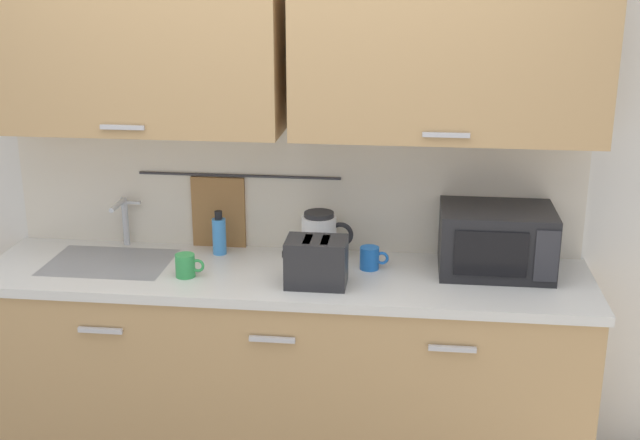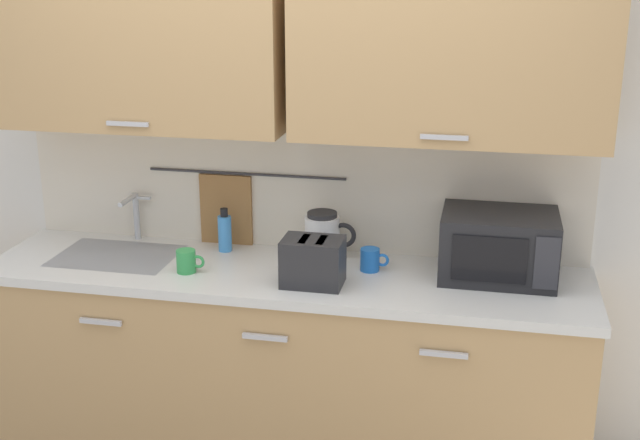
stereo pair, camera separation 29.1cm
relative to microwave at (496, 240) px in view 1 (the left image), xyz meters
name	(u,v)px [view 1 (the left image)]	position (x,y,z in m)	size (l,w,h in m)	color
counter_unit	(283,367)	(-0.88, -0.11, -0.58)	(2.53, 0.64, 0.90)	tan
back_wall_assembly	(291,113)	(-0.87, 0.12, 0.49)	(3.70, 0.41, 2.50)	silver
sink_faucet	(124,216)	(-1.63, 0.12, 0.01)	(0.09, 0.17, 0.22)	#B2B5BA
microwave	(496,240)	(0.00, 0.00, 0.00)	(0.46, 0.35, 0.27)	black
electric_kettle	(320,236)	(-0.74, 0.07, -0.03)	(0.23, 0.16, 0.21)	black
dish_soap_bottle	(219,235)	(-1.18, 0.07, -0.05)	(0.06, 0.06, 0.20)	#3F8CD8
mug_near_sink	(186,266)	(-1.25, -0.21, -0.09)	(0.12, 0.08, 0.09)	green
toaster	(316,262)	(-0.72, -0.23, -0.04)	(0.26, 0.17, 0.19)	#232326
mug_by_kettle	(370,258)	(-0.51, -0.04, -0.09)	(0.12, 0.08, 0.09)	blue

